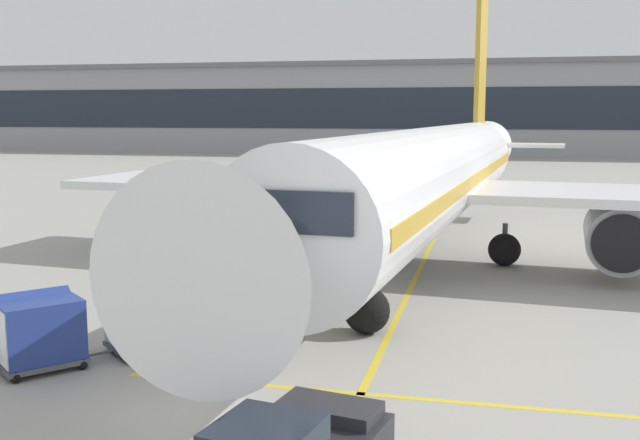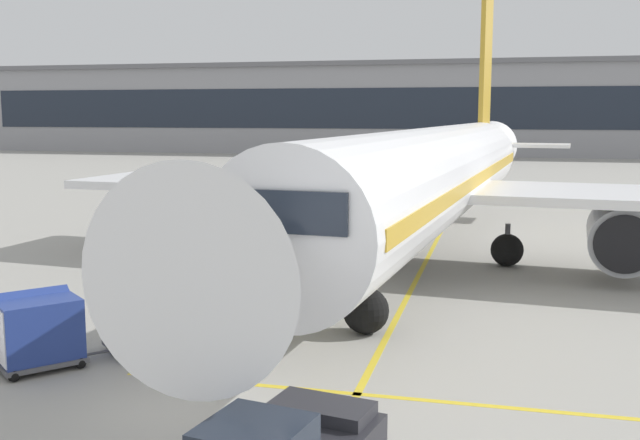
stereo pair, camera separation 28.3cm
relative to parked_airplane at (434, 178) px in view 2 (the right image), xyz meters
The scene contains 14 objects.
ground_plane 17.65m from the parked_airplane, 102.19° to the right, with size 600.00×600.00×0.00m, color #9E9B93.
parked_airplane is the anchor object (origin of this frame).
belt_loader 11.33m from the parked_airplane, 114.29° to the right, with size 4.24×4.81×3.28m.
baggage_cart_lead 14.98m from the parked_airplane, 116.03° to the right, with size 2.52×2.59×1.91m.
baggage_cart_second 17.55m from the parked_airplane, 119.33° to the right, with size 2.52×2.59×1.91m.
ground_crew_by_loader 12.29m from the parked_airplane, 109.77° to the right, with size 0.26×0.57×1.74m.
ground_crew_by_carts 15.00m from the parked_airplane, 115.99° to the right, with size 0.56×0.33×1.74m.
ground_crew_marshaller 13.44m from the parked_airplane, 111.44° to the right, with size 0.43×0.44×1.74m.
safety_cone_engine_keepout 7.87m from the parked_airplane, 142.67° to the right, with size 0.59×0.59×0.67m.
safety_cone_wingtip 7.07m from the parked_airplane, 143.76° to the right, with size 0.55×0.55×0.63m.
safety_cone_nose_mark 5.74m from the parked_airplane, behind, with size 0.63×0.63×0.71m.
apron_guidance_line_lead_in 3.78m from the parked_airplane, 113.38° to the right, with size 0.20×110.00×0.01m.
apron_guidance_line_stop_bar 15.47m from the parked_airplane, 90.27° to the right, with size 12.00×0.20×0.01m.
terminal_building 90.57m from the parked_airplane, 100.95° to the left, with size 127.72×20.80×13.98m.
Camera 2 is at (6.36, -14.16, 6.40)m, focal length 41.75 mm.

